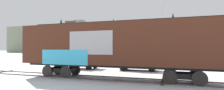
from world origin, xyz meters
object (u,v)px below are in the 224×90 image
at_px(flagpole, 162,19).
at_px(parked_car_black, 138,62).
at_px(parked_car_tan, 79,61).
at_px(freight_car, 116,45).

bearing_deg(flagpole, parked_car_black, -120.33).
xyz_separation_m(flagpole, parked_car_tan, (-8.76, -4.22, -4.95)).
bearing_deg(freight_car, parked_car_black, 84.08).
distance_m(parked_car_tan, parked_car_black, 6.61).
distance_m(freight_car, parked_car_tan, 8.05).
height_order(flagpole, parked_car_tan, flagpole).
bearing_deg(flagpole, freight_car, -106.48).
height_order(freight_car, parked_car_black, freight_car).
xyz_separation_m(flagpole, parked_car_black, (-2.17, -3.71, -4.91)).
xyz_separation_m(freight_car, flagpole, (2.75, 9.28, 3.23)).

